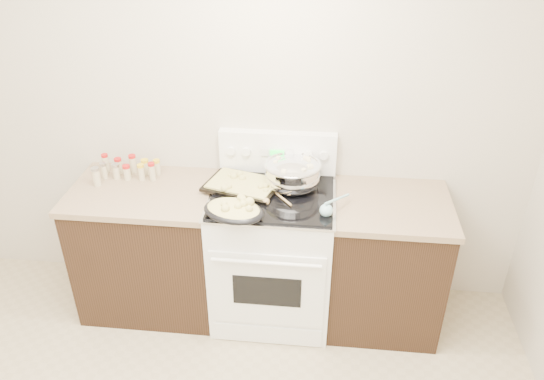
# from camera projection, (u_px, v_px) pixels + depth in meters

# --- Properties ---
(room_shell) EXTENTS (4.10, 3.60, 2.75)m
(room_shell) POSITION_uv_depth(u_px,v_px,m) (117.00, 213.00, 1.69)
(room_shell) COLOR beige
(room_shell) RESTS_ON ground
(counter_left) EXTENTS (0.93, 0.67, 0.92)m
(counter_left) POSITION_uv_depth(u_px,v_px,m) (151.00, 247.00, 3.59)
(counter_left) COLOR black
(counter_left) RESTS_ON ground
(counter_right) EXTENTS (0.73, 0.67, 0.92)m
(counter_right) POSITION_uv_depth(u_px,v_px,m) (384.00, 262.00, 3.45)
(counter_right) COLOR black
(counter_right) RESTS_ON ground
(kitchen_range) EXTENTS (0.78, 0.73, 1.22)m
(kitchen_range) POSITION_uv_depth(u_px,v_px,m) (273.00, 252.00, 3.50)
(kitchen_range) COLOR white
(kitchen_range) RESTS_ON ground
(mixing_bowl) EXTENTS (0.36, 0.36, 0.21)m
(mixing_bowl) POSITION_uv_depth(u_px,v_px,m) (292.00, 175.00, 3.30)
(mixing_bowl) COLOR silver
(mixing_bowl) RESTS_ON kitchen_range
(roasting_pan) EXTENTS (0.42, 0.35, 0.11)m
(roasting_pan) POSITION_uv_depth(u_px,v_px,m) (234.00, 210.00, 3.02)
(roasting_pan) COLOR black
(roasting_pan) RESTS_ON kitchen_range
(baking_sheet) EXTENTS (0.52, 0.43, 0.06)m
(baking_sheet) POSITION_uv_depth(u_px,v_px,m) (242.00, 184.00, 3.33)
(baking_sheet) COLOR black
(baking_sheet) RESTS_ON kitchen_range
(wooden_spoon) EXTENTS (0.18, 0.22, 0.04)m
(wooden_spoon) POSITION_uv_depth(u_px,v_px,m) (271.00, 199.00, 3.19)
(wooden_spoon) COLOR tan
(wooden_spoon) RESTS_ON kitchen_range
(blue_ladle) EXTENTS (0.18, 0.24, 0.10)m
(blue_ladle) POSITION_uv_depth(u_px,v_px,m) (328.00, 209.00, 3.05)
(blue_ladle) COLOR #8EC6D3
(blue_ladle) RESTS_ON kitchen_range
(spice_jars) EXTENTS (0.39, 0.24, 0.13)m
(spice_jars) POSITION_uv_depth(u_px,v_px,m) (126.00, 169.00, 3.46)
(spice_jars) COLOR #BFB28C
(spice_jars) RESTS_ON counter_left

